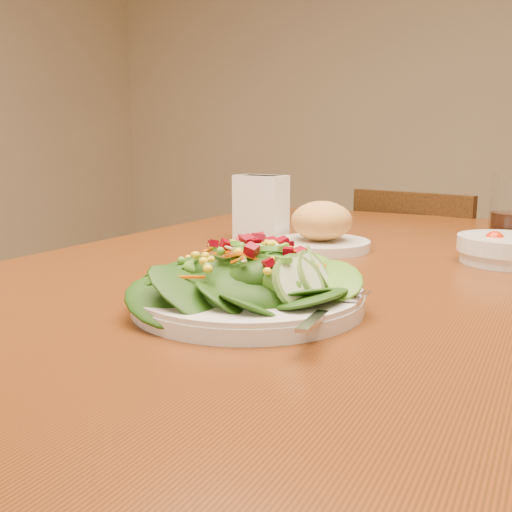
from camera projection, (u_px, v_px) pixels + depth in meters
The scene contains 7 objects.
dining_table at pixel (314, 319), 0.96m from camera, with size 0.90×1.40×0.75m.
chair_far at pixel (423, 316), 1.72m from camera, with size 0.45×0.45×0.81m.
salad_plate at pixel (255, 284), 0.66m from camera, with size 0.27×0.27×0.08m.
bread_plate at pixel (321, 230), 1.02m from camera, with size 0.18×0.18×0.09m.
tomato_bowl at pixel (508, 249), 0.91m from camera, with size 0.16×0.16×0.05m.
drinking_glass at pixel (512, 218), 1.01m from camera, with size 0.08×0.08×0.14m.
napkin_holder at pixel (261, 207), 1.11m from camera, with size 0.10×0.06×0.13m.
Camera 1 is at (0.35, -0.86, 0.94)m, focal length 40.00 mm.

